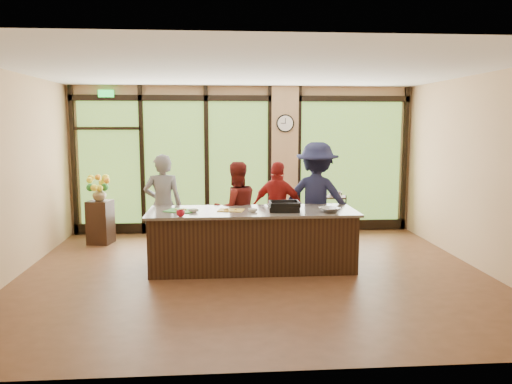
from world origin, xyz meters
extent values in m
plane|color=#50301C|center=(0.00, 0.00, 0.00)|extent=(7.00, 7.00, 0.00)
plane|color=silver|center=(0.00, 0.00, 3.00)|extent=(7.00, 7.00, 0.00)
plane|color=tan|center=(0.00, 3.00, 1.50)|extent=(7.00, 0.00, 7.00)
plane|color=tan|center=(-3.50, 0.00, 1.50)|extent=(0.00, 6.00, 6.00)
plane|color=tan|center=(3.50, 0.00, 1.50)|extent=(0.00, 6.00, 6.00)
cube|color=tan|center=(0.85, 2.94, 1.50)|extent=(0.55, 0.12, 3.00)
cube|color=black|center=(0.00, 2.95, 2.75)|extent=(6.90, 0.08, 0.12)
cube|color=black|center=(0.00, 2.95, 0.12)|extent=(6.90, 0.08, 0.20)
cube|color=#19D83F|center=(-2.70, 2.90, 2.83)|extent=(0.30, 0.04, 0.14)
cube|color=#3E6423|center=(-2.70, 2.97, 1.45)|extent=(1.20, 0.02, 2.50)
cube|color=#3E6423|center=(-1.40, 2.97, 1.45)|extent=(1.20, 0.02, 2.50)
cube|color=#3E6423|center=(-0.10, 2.97, 1.45)|extent=(1.20, 0.02, 2.50)
cube|color=#3E6423|center=(2.25, 2.97, 1.45)|extent=(2.10, 0.02, 2.50)
cube|color=black|center=(-3.40, 2.95, 1.50)|extent=(0.08, 0.08, 3.00)
cube|color=black|center=(-2.05, 2.95, 1.50)|extent=(0.08, 0.08, 3.00)
cube|color=black|center=(-0.75, 2.95, 1.50)|extent=(0.08, 0.08, 3.00)
cube|color=black|center=(0.55, 2.95, 1.50)|extent=(0.08, 0.08, 3.00)
cube|color=black|center=(1.15, 2.95, 1.50)|extent=(0.08, 0.08, 3.00)
cube|color=black|center=(3.40, 2.95, 1.50)|extent=(0.08, 0.08, 3.00)
cube|color=black|center=(0.00, 0.30, 0.44)|extent=(3.10, 1.00, 0.88)
cube|color=#6D645A|center=(0.00, 0.30, 0.90)|extent=(3.20, 1.10, 0.04)
cylinder|color=black|center=(0.85, 2.87, 2.25)|extent=(0.36, 0.04, 0.36)
cylinder|color=white|center=(0.85, 2.85, 2.25)|extent=(0.31, 0.01, 0.31)
cube|color=black|center=(0.85, 2.85, 2.30)|extent=(0.01, 0.00, 0.11)
cube|color=black|center=(0.80, 2.85, 2.25)|extent=(0.09, 0.00, 0.01)
imported|color=slate|center=(-1.45, 1.12, 0.87)|extent=(0.65, 0.44, 1.75)
imported|color=maroon|center=(-0.23, 0.99, 0.81)|extent=(0.93, 0.81, 1.62)
imported|color=maroon|center=(0.51, 1.14, 0.80)|extent=(1.02, 0.74, 1.60)
imported|color=#191C38|center=(1.15, 1.02, 0.97)|extent=(1.43, 1.15, 1.94)
cube|color=black|center=(0.48, 0.18, 0.96)|extent=(0.48, 0.39, 0.08)
imported|color=silver|center=(1.15, 0.04, 0.96)|extent=(0.39, 0.39, 0.07)
cube|color=green|center=(-1.09, 0.30, 0.93)|extent=(0.54, 0.48, 0.01)
cube|color=gold|center=(-0.33, 0.29, 0.93)|extent=(0.44, 0.37, 0.01)
cube|color=gold|center=(0.50, 0.29, 0.93)|extent=(0.42, 0.36, 0.01)
imported|color=silver|center=(-0.90, 0.21, 0.94)|extent=(0.18, 0.18, 0.04)
imported|color=silver|center=(0.00, 0.16, 0.94)|extent=(0.17, 0.17, 0.04)
imported|color=silver|center=(0.33, 0.67, 0.94)|extent=(0.19, 0.19, 0.04)
imported|color=#B01127|center=(-1.06, -0.15, 0.97)|extent=(0.13, 0.13, 0.10)
cube|color=black|center=(-2.74, 2.15, 0.41)|extent=(0.49, 0.49, 0.82)
imported|color=olive|center=(-2.74, 2.15, 0.95)|extent=(0.28, 0.28, 0.26)
cube|color=black|center=(1.58, 2.12, 0.18)|extent=(0.77, 0.54, 0.03)
cube|color=black|center=(1.58, 2.12, 0.84)|extent=(0.77, 0.54, 0.03)
cylinder|color=black|center=(1.26, 1.94, 0.45)|extent=(0.02, 0.02, 0.89)
cylinder|color=black|center=(1.90, 1.94, 0.45)|extent=(0.02, 0.02, 0.89)
cylinder|color=black|center=(1.26, 2.30, 0.45)|extent=(0.02, 0.02, 0.89)
cylinder|color=black|center=(1.90, 2.30, 0.45)|extent=(0.02, 0.02, 0.89)
imported|color=silver|center=(1.36, 2.12, 0.91)|extent=(0.12, 0.12, 0.09)
imported|color=silver|center=(1.51, 2.12, 0.91)|extent=(0.12, 0.12, 0.09)
imported|color=silver|center=(1.66, 2.12, 0.91)|extent=(0.12, 0.12, 0.09)
imported|color=silver|center=(1.80, 2.12, 0.91)|extent=(0.12, 0.12, 0.09)
camera|label=1|loc=(-0.52, -7.26, 2.24)|focal=35.00mm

